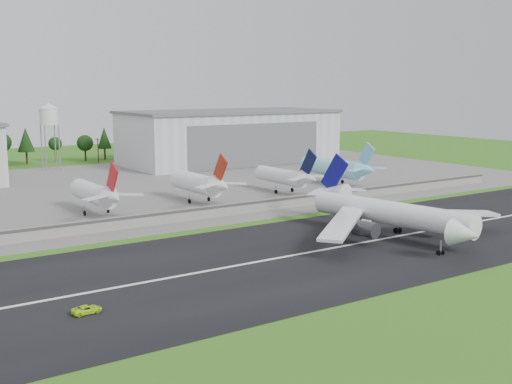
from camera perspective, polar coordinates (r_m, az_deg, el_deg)
ground at (r=135.66m, az=7.46°, el=-6.26°), size 600.00×600.00×0.00m
runway at (r=143.01m, az=4.80°, el=-5.38°), size 320.00×60.00×0.10m
runway_centerline at (r=142.99m, az=4.80°, el=-5.35°), size 220.00×1.00×0.02m
apron at (r=237.10m, az=-12.08°, el=0.34°), size 320.00×150.00×0.10m
blast_fence at (r=178.97m, az=-4.25°, el=-1.80°), size 240.00×0.61×3.50m
hangar_east at (r=309.35m, az=-2.33°, el=4.95°), size 102.00×47.00×25.20m
water_tower at (r=294.46m, az=-17.94°, el=6.61°), size 8.40×8.40×29.40m
utility_poles at (r=312.15m, az=-17.61°, el=2.23°), size 230.00×3.00×12.00m
treeline at (r=326.48m, az=-18.36°, el=2.48°), size 320.00×16.00×22.00m
main_airliner at (r=158.05m, az=11.99°, el=-2.33°), size 56.57×59.15×18.17m
ground_vehicle at (r=108.72m, az=-14.81°, el=-10.05°), size 5.02×2.53×1.36m
parked_jet_red_a at (r=187.65m, az=-13.91°, el=-0.17°), size 7.36×31.29×16.70m
parked_jet_red_b at (r=201.48m, az=-4.90°, el=0.77°), size 7.36×31.29×16.91m
parked_jet_navy at (r=219.51m, az=2.76°, el=1.39°), size 7.36×31.29×16.46m
parked_jet_skyblue at (r=240.65m, az=7.32°, el=2.17°), size 7.36×37.29×17.13m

